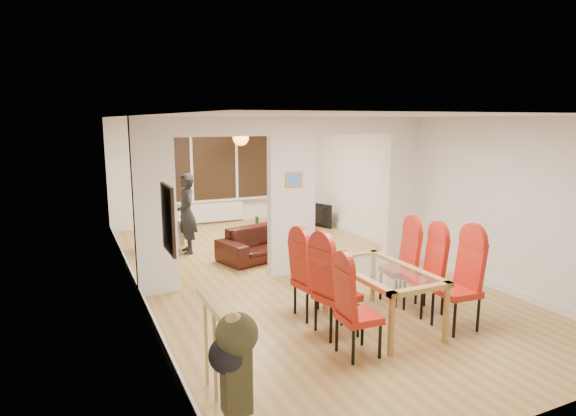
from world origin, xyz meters
TOP-DOWN VIEW (x-y plane):
  - floor at (0.00, 0.00)m, footprint 5.00×9.00m
  - room_walls at (0.00, 0.00)m, footprint 5.00×9.00m
  - divider_wall at (0.00, 0.00)m, footprint 5.00×0.18m
  - bay_window_blinds at (0.00, 4.44)m, footprint 3.00×0.08m
  - radiator at (0.00, 4.40)m, footprint 1.40×0.08m
  - pendant_light at (0.30, 3.30)m, footprint 0.36×0.36m
  - stair_newel at (-2.25, -3.20)m, footprint 0.40×1.20m
  - wall_poster at (-2.47, -2.40)m, footprint 0.04×0.52m
  - pillar_photo at (0.00, -0.10)m, footprint 0.30×0.03m
  - dining_table at (0.13, -2.34)m, footprint 0.87×1.55m
  - dining_chair_la at (-0.57, -2.90)m, footprint 0.44×0.44m
  - dining_chair_lb at (-0.51, -2.35)m, footprint 0.53×0.53m
  - dining_chair_lc at (-0.52, -1.76)m, footprint 0.49×0.49m
  - dining_chair_ra at (0.89, -2.83)m, footprint 0.49×0.49m
  - dining_chair_rb at (0.88, -2.27)m, footprint 0.48×0.48m
  - dining_chair_rc at (0.82, -1.81)m, footprint 0.48×0.48m
  - sofa at (0.08, 1.09)m, footprint 2.15×1.29m
  - armchair at (-1.79, 2.19)m, footprint 0.94×0.94m
  - person at (-1.28, 1.99)m, footprint 0.58×0.39m
  - television at (2.00, 3.01)m, footprint 0.98×0.45m
  - coffee_table at (0.22, 2.37)m, footprint 1.13×0.67m
  - bottle at (0.30, 2.37)m, footprint 0.07×0.07m
  - bowl at (0.01, 2.44)m, footprint 0.20×0.20m
  - shoes at (-0.02, -0.46)m, footprint 0.25×0.27m

SIDE VIEW (x-z plane):
  - floor at x=0.00m, z-range -0.01..0.01m
  - shoes at x=-0.02m, z-range 0.00..0.10m
  - coffee_table at x=0.22m, z-range 0.00..0.24m
  - bowl at x=0.01m, z-range 0.24..0.29m
  - television at x=2.00m, z-range 0.00..0.57m
  - sofa at x=0.08m, z-range 0.00..0.59m
  - radiator at x=0.00m, z-range 0.05..0.55m
  - armchair at x=-1.79m, z-range 0.00..0.62m
  - dining_table at x=0.13m, z-range 0.00..0.73m
  - bottle at x=0.30m, z-range 0.24..0.53m
  - dining_chair_la at x=-0.57m, z-range 0.00..1.05m
  - dining_chair_rb at x=0.88m, z-range 0.00..1.07m
  - dining_chair_lc at x=-0.52m, z-range 0.00..1.07m
  - dining_chair_rc at x=0.82m, z-range 0.00..1.07m
  - stair_newel at x=-2.25m, z-range 0.00..1.10m
  - dining_chair_lb at x=-0.51m, z-range 0.00..1.13m
  - dining_chair_ra at x=0.89m, z-range 0.00..1.14m
  - person at x=-1.28m, z-range 0.00..1.55m
  - room_walls at x=0.00m, z-range 0.00..2.60m
  - divider_wall at x=0.00m, z-range 0.00..2.60m
  - bay_window_blinds at x=0.00m, z-range 0.60..2.40m
  - wall_poster at x=-2.47m, z-range 1.27..1.94m
  - pillar_photo at x=0.00m, z-range 1.48..1.73m
  - pendant_light at x=0.30m, z-range 1.97..2.33m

